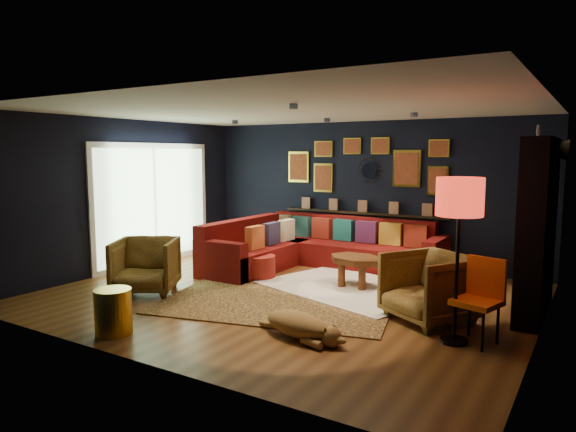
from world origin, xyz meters
The scene contains 20 objects.
floor centered at (0.00, 0.00, 0.00)m, with size 6.50×6.50×0.00m, color brown.
room_walls centered at (0.00, 0.00, 1.59)m, with size 6.50×6.50×6.50m.
sectional centered at (-0.61, 1.81, 0.32)m, with size 3.41×2.69×0.86m.
ledge centered at (0.00, 2.68, 0.92)m, with size 3.20×0.12×0.04m, color black.
gallery_wall centered at (-0.01, 2.72, 1.81)m, with size 3.15×0.04×1.02m.
sunburst_mirror centered at (0.10, 2.72, 1.70)m, with size 0.47×0.16×0.47m.
fireplace centered at (3.09, 0.90, 1.02)m, with size 0.31×1.60×2.20m.
deer_head centered at (3.14, 1.40, 2.05)m, with size 0.50×0.28×0.45m.
sliding_door centered at (-3.22, 0.60, 1.10)m, with size 0.06×2.80×2.20m.
ceiling_spots centered at (0.00, 0.80, 2.56)m, with size 3.30×2.50×0.06m.
shag_rug centered at (0.63, 0.79, 0.02)m, with size 2.45×1.78×0.03m, color white.
leopard_rug centered at (0.06, -0.30, 0.01)m, with size 3.06×2.18×0.02m, color tan.
coffee_table centered at (0.67, 0.91, 0.39)m, with size 1.01×0.85×0.44m.
pouf centered at (-0.90, 0.61, 0.20)m, with size 0.52×0.52×0.34m, color maroon.
armchair_left centered at (-1.81, -0.94, 0.44)m, with size 0.85×0.80×0.88m, color gold.
armchair_right centered at (2.06, -0.06, 0.46)m, with size 0.89×0.83×0.91m, color gold.
gold_stool centered at (-0.81, -2.35, 0.26)m, with size 0.41×0.41×0.51m, color gold.
orange_chair centered at (2.72, -0.46, 0.54)m, with size 0.53×0.53×0.91m.
floor_lamp centered at (2.50, -0.62, 1.49)m, with size 0.49×0.49×1.77m.
dog centered at (1.00, -1.37, 0.20)m, with size 1.17×0.57×0.37m, color #B38942, non-canonical shape.
Camera 1 is at (3.76, -6.05, 2.00)m, focal length 32.00 mm.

